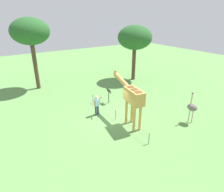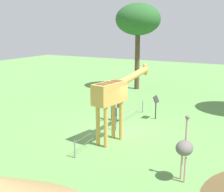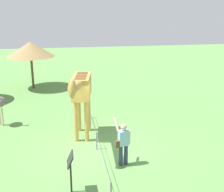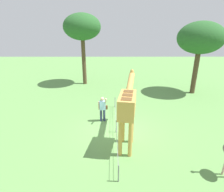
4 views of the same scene
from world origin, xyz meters
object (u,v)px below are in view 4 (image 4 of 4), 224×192
(info_sign, at_px, (132,99))
(giraffe, at_px, (128,104))
(tree_east, at_px, (201,38))
(visitor, at_px, (103,108))
(tree_northeast, at_px, (82,28))

(info_sign, bearing_deg, giraffe, 170.86)
(giraffe, xyz_separation_m, tree_east, (7.81, -6.52, 2.54))
(visitor, xyz_separation_m, info_sign, (1.37, -1.90, 0.05))
(info_sign, bearing_deg, visitor, 125.80)
(giraffe, relative_size, tree_northeast, 0.58)
(visitor, height_order, tree_northeast, tree_northeast)
(tree_east, distance_m, tree_northeast, 10.54)
(tree_northeast, bearing_deg, visitor, -164.88)
(tree_northeast, bearing_deg, giraffe, -161.79)
(giraffe, bearing_deg, visitor, 28.04)
(giraffe, xyz_separation_m, info_sign, (3.79, -0.61, -1.21))
(giraffe, relative_size, tree_east, 0.65)
(tree_northeast, bearing_deg, tree_east, -106.56)
(visitor, relative_size, info_sign, 1.28)
(tree_east, bearing_deg, giraffe, 140.13)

